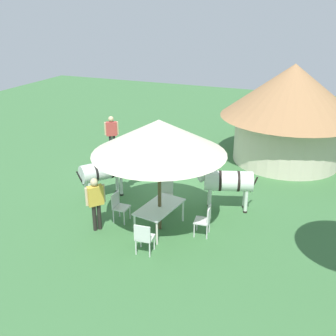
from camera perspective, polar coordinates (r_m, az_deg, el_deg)
The scene contains 13 objects.
ground_plane at distance 14.80m, azimuth 0.50°, elevation -1.81°, with size 36.00×36.00×0.00m, color #3C6E3C.
thatched_hut at distance 16.75m, azimuth 17.16°, elevation 8.20°, with size 5.55×5.55×3.98m.
shade_umbrella at distance 10.60m, azimuth -1.30°, elevation 4.47°, with size 3.68×3.68×3.29m.
patio_dining_table at distance 11.45m, azimuth -1.20°, elevation -5.82°, with size 1.69×1.08×0.74m.
patio_chair_east_end at distance 12.68m, azimuth -0.30°, elevation -3.56°, with size 0.52×0.53×0.90m.
patio_chair_west_end at distance 12.03m, azimuth -7.06°, elevation -5.27°, with size 0.45×0.43×0.90m.
patio_chair_near_lawn at distance 10.44m, azimuth -3.50°, elevation -9.79°, with size 0.46×0.48×0.90m.
patio_chair_near_hut at distance 11.26m, azimuth 5.34°, elevation -7.28°, with size 0.49×0.47×0.90m.
guest_beside_umbrella at distance 11.45m, azimuth -10.34°, elevation -4.44°, with size 0.47×0.43×1.63m.
standing_watcher at distance 17.28m, azimuth -8.08°, elevation 5.19°, with size 0.42×0.53×1.69m.
striped_lounge_chair at distance 15.37m, azimuth -4.35°, elevation 0.10°, with size 0.58×0.84×0.60m.
zebra_nearest_camera at distance 13.36m, azimuth -9.10°, elevation -0.40°, with size 1.81×1.48×1.50m.
zebra_by_umbrella at distance 12.51m, azimuth 8.39°, elevation -1.92°, with size 1.06×2.09×1.51m.
Camera 1 is at (12.55, 4.96, 6.10)m, focal length 42.55 mm.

